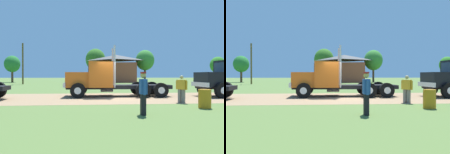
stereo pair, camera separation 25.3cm
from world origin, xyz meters
TOP-DOWN VIEW (x-y plane):
  - ground_plane at (0.00, 0.00)m, footprint 200.00×200.00m
  - dirt_track at (0.00, 0.00)m, footprint 120.00×6.83m
  - truck_foreground_white at (-0.89, 0.96)m, footprint 7.84×2.82m
  - visitor_standing_near at (3.51, -3.02)m, footprint 0.52×0.53m
  - visitor_by_barrel at (0.49, -6.34)m, footprint 0.27×0.64m
  - steel_barrel at (3.84, -4.94)m, footprint 0.58×0.58m
  - shed_building at (3.15, 30.89)m, footprint 10.26×8.29m
  - utility_pole_near at (-13.73, 21.77)m, footprint 0.74×2.15m
  - tree_left at (-19.09, 31.16)m, footprint 3.22×3.22m
  - tree_mid at (-1.34, 40.54)m, footprint 5.24×5.24m
  - tree_right at (9.87, 31.72)m, footprint 4.18×4.18m
  - tree_far_right at (30.51, 36.99)m, footprint 3.86×3.86m

SIDE VIEW (x-z plane):
  - ground_plane at x=0.00m, z-range 0.00..0.00m
  - dirt_track at x=0.00m, z-range 0.00..0.01m
  - steel_barrel at x=3.84m, z-range 0.00..0.91m
  - visitor_standing_near at x=3.51m, z-range 0.07..1.65m
  - visitor_by_barrel at x=0.49m, z-range 0.08..1.81m
  - truck_foreground_white at x=-0.89m, z-range -0.63..3.08m
  - shed_building at x=3.15m, z-range -0.11..5.91m
  - utility_pole_near at x=-13.73m, z-range 0.24..7.25m
  - tree_left at x=-19.09m, z-range 1.05..6.75m
  - tree_far_right at x=30.51m, z-range 1.01..7.33m
  - tree_right at x=9.87m, z-range 1.29..8.53m
  - tree_mid at x=-1.34m, z-range 1.37..9.92m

